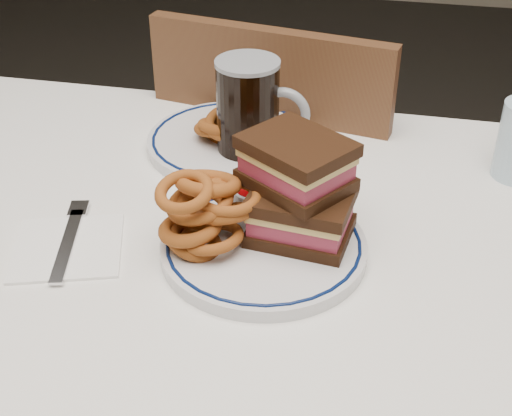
% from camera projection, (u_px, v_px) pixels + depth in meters
% --- Properties ---
extents(dining_table, '(1.27, 0.87, 0.75)m').
position_uv_depth(dining_table, '(204.00, 308.00, 0.95)').
color(dining_table, white).
rests_on(dining_table, floor).
extents(chair_far, '(0.48, 0.48, 0.90)m').
position_uv_depth(chair_far, '(288.00, 209.00, 1.43)').
color(chair_far, '#432315').
rests_on(chair_far, floor).
extents(main_plate, '(0.25, 0.25, 0.02)m').
position_uv_depth(main_plate, '(264.00, 247.00, 0.87)').
color(main_plate, silver).
rests_on(main_plate, dining_table).
extents(reuben_sandwich, '(0.15, 0.15, 0.12)m').
position_uv_depth(reuben_sandwich, '(299.00, 189.00, 0.85)').
color(reuben_sandwich, black).
rests_on(reuben_sandwich, main_plate).
extents(onion_rings_main, '(0.12, 0.12, 0.11)m').
position_uv_depth(onion_rings_main, '(206.00, 211.00, 0.85)').
color(onion_rings_main, brown).
rests_on(onion_rings_main, main_plate).
extents(ketchup_ramekin, '(0.05, 0.05, 0.03)m').
position_uv_depth(ketchup_ramekin, '(252.00, 197.00, 0.92)').
color(ketchup_ramekin, silver).
rests_on(ketchup_ramekin, main_plate).
extents(beer_mug, '(0.14, 0.09, 0.15)m').
position_uv_depth(beer_mug, '(250.00, 111.00, 1.03)').
color(beer_mug, black).
rests_on(beer_mug, dining_table).
extents(far_plate, '(0.26, 0.26, 0.02)m').
position_uv_depth(far_plate, '(232.00, 141.00, 1.10)').
color(far_plate, silver).
rests_on(far_plate, dining_table).
extents(onion_rings_far, '(0.10, 0.11, 0.08)m').
position_uv_depth(onion_rings_far, '(225.00, 127.00, 1.08)').
color(onion_rings_far, brown).
rests_on(onion_rings_far, far_plate).
extents(napkin_fork, '(0.17, 0.18, 0.01)m').
position_uv_depth(napkin_fork, '(68.00, 245.00, 0.89)').
color(napkin_fork, white).
rests_on(napkin_fork, dining_table).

